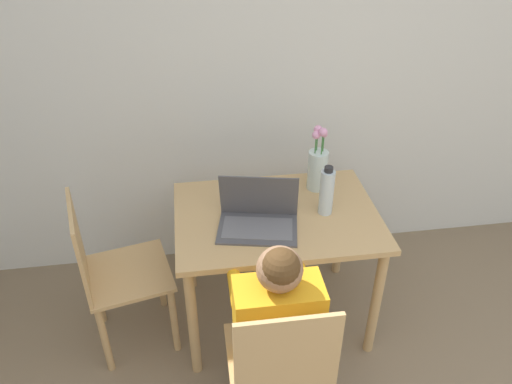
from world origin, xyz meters
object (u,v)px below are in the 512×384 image
(chair_spare, at_px, (114,274))
(person_seated, at_px, (275,315))
(laptop, at_px, (258,215))
(chair_occupied, at_px, (280,369))
(flower_vase, at_px, (318,166))
(water_bottle, at_px, (327,192))

(chair_spare, xyz_separation_m, person_seated, (0.70, -0.53, 0.18))
(laptop, bearing_deg, person_seated, -78.86)
(chair_occupied, distance_m, flower_vase, 1.04)
(chair_occupied, distance_m, chair_spare, 0.96)
(chair_spare, xyz_separation_m, laptop, (0.71, -0.03, 0.30))
(flower_vase, relative_size, water_bottle, 1.39)
(chair_occupied, height_order, flower_vase, flower_vase)
(chair_spare, bearing_deg, person_seated, -139.95)
(chair_occupied, bearing_deg, flower_vase, -111.27)
(person_seated, bearing_deg, chair_occupied, 90.00)
(chair_spare, relative_size, laptop, 2.14)
(chair_spare, height_order, person_seated, person_seated)
(chair_occupied, distance_m, water_bottle, 0.84)
(flower_vase, height_order, water_bottle, flower_vase)
(flower_vase, bearing_deg, water_bottle, -93.02)
(water_bottle, bearing_deg, chair_occupied, -116.95)
(chair_occupied, distance_m, person_seated, 0.21)
(chair_occupied, bearing_deg, person_seated, -90.00)
(chair_occupied, bearing_deg, chair_spare, -42.63)
(laptop, bearing_deg, chair_occupied, -78.80)
(person_seated, relative_size, water_bottle, 3.96)
(chair_occupied, relative_size, person_seated, 0.86)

